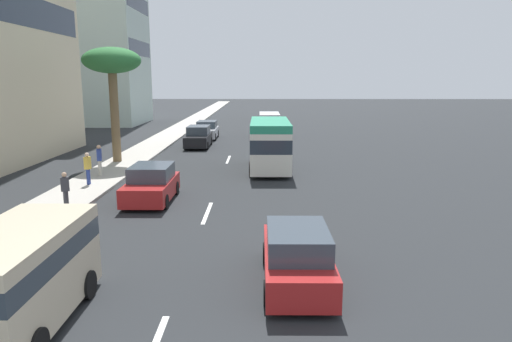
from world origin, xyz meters
name	(u,v)px	position (x,y,z in m)	size (l,w,h in m)	color
ground_plane	(231,152)	(31.50, 0.00, 0.00)	(198.00, 198.00, 0.00)	#26282B
sidewalk_right	(145,151)	(31.50, 6.68, 0.07)	(162.00, 2.81, 0.15)	#B2ADA3
lane_stripe_mid	(207,213)	(14.82, 0.00, 0.01)	(3.20, 0.16, 0.01)	silver
lane_stripe_far	(228,160)	(27.96, 0.00, 0.01)	(3.20, 0.16, 0.01)	silver
van_lead	(269,123)	(41.78, -3.10, 1.28)	(4.95, 2.06, 2.23)	silver
car_second	(151,184)	(16.73, 2.74, 0.78)	(4.12, 1.96, 1.64)	#A51E1E
car_third	(207,130)	(39.73, 2.79, 0.77)	(4.38, 1.95, 1.64)	silver
minibus_fourth	(270,143)	(24.32, -2.79, 1.65)	(6.66, 2.44, 3.01)	silver
car_fifth	(297,257)	(8.04, -3.19, 0.76)	(4.32, 1.82, 1.60)	#A51E1E
van_sixth	(18,273)	(5.73, 3.12, 1.28)	(4.61, 2.15, 2.23)	beige
car_seventh	(198,137)	(34.12, 2.86, 0.81)	(4.59, 1.91, 1.71)	black
pedestrian_near_lamp	(99,159)	(21.76, 6.79, 1.11)	(0.35, 0.27, 1.73)	beige
pedestrian_mid_block	(88,167)	(19.49, 6.62, 1.06)	(0.37, 0.30, 1.65)	navy
pedestrian_by_tree	(65,189)	(14.91, 5.90, 0.99)	(0.35, 0.39, 1.55)	#333338
palm_tree	(112,65)	(26.40, 7.23, 6.38)	(3.67, 3.67, 7.33)	brown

